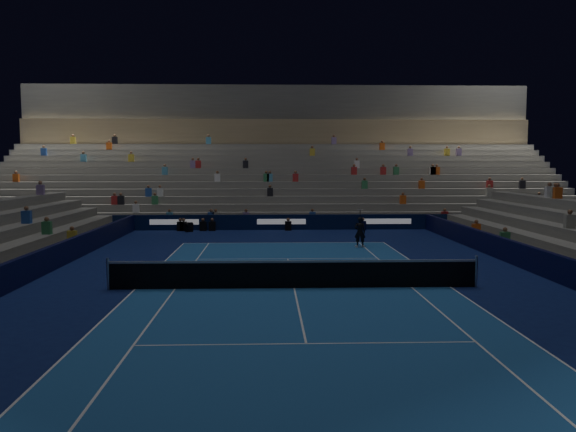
{
  "coord_description": "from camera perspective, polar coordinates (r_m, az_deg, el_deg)",
  "views": [
    {
      "loc": [
        -0.92,
        -20.19,
        4.29
      ],
      "look_at": [
        0.0,
        6.0,
        2.0
      ],
      "focal_mm": 36.83,
      "sensor_mm": 36.0,
      "label": 1
    }
  ],
  "objects": [
    {
      "name": "ground",
      "position": [
        20.66,
        0.59,
        -6.99
      ],
      "size": [
        90.0,
        90.0,
        0.0
      ],
      "primitive_type": "plane",
      "color": "#0D194F",
      "rests_on": "ground"
    },
    {
      "name": "court_surface",
      "position": [
        20.66,
        0.59,
        -6.98
      ],
      "size": [
        10.97,
        23.77,
        0.01
      ],
      "primitive_type": "cube",
      "color": "#1B5094",
      "rests_on": "ground"
    },
    {
      "name": "sponsor_barrier_far",
      "position": [
        38.88,
        -0.65,
        -0.6
      ],
      "size": [
        44.0,
        0.25,
        1.0
      ],
      "primitive_type": "cube",
      "color": "black",
      "rests_on": "ground"
    },
    {
      "name": "sponsor_barrier_east",
      "position": [
        23.12,
        25.47,
        -4.93
      ],
      "size": [
        0.25,
        37.0,
        1.0
      ],
      "primitive_type": "cube",
      "color": "#080A33",
      "rests_on": "ground"
    },
    {
      "name": "sponsor_barrier_west",
      "position": [
        22.34,
        -25.24,
        -5.26
      ],
      "size": [
        0.25,
        37.0,
        1.0
      ],
      "primitive_type": "cube",
      "color": "black",
      "rests_on": "ground"
    },
    {
      "name": "grandstand_main",
      "position": [
        48.1,
        -0.92,
        3.91
      ],
      "size": [
        44.0,
        15.2,
        11.2
      ],
      "color": "slate",
      "rests_on": "ground"
    },
    {
      "name": "tennis_net",
      "position": [
        20.56,
        0.59,
        -5.62
      ],
      "size": [
        12.9,
        0.1,
        1.1
      ],
      "color": "#B2B2B7",
      "rests_on": "ground"
    },
    {
      "name": "tennis_player",
      "position": [
        30.83,
        6.96,
        -1.55
      ],
      "size": [
        0.6,
        0.42,
        1.59
      ],
      "primitive_type": "imported",
      "rotation": [
        0.0,
        0.0,
        3.08
      ],
      "color": "black",
      "rests_on": "ground"
    },
    {
      "name": "broadcast_camera",
      "position": [
        38.27,
        -9.54,
        -1.05
      ],
      "size": [
        0.59,
        0.96,
        0.58
      ],
      "color": "black",
      "rests_on": "ground"
    }
  ]
}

